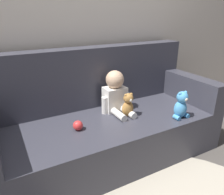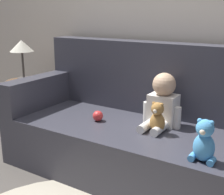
# 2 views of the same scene
# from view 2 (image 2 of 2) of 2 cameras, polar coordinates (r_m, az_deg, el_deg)

# --- Properties ---
(ground_plane) EXTENTS (12.00, 12.00, 0.00)m
(ground_plane) POSITION_cam_2_polar(r_m,az_deg,el_deg) (2.46, 4.68, -13.77)
(ground_plane) COLOR #4C4742
(couch) EXTENTS (2.05, 0.85, 0.97)m
(couch) POSITION_cam_2_polar(r_m,az_deg,el_deg) (2.38, 5.68, -6.12)
(couch) COLOR #383842
(couch) RESTS_ON ground_plane
(person_baby) EXTENTS (0.29, 0.34, 0.39)m
(person_baby) POSITION_cam_2_polar(r_m,az_deg,el_deg) (2.27, 9.18, -1.02)
(person_baby) COLOR white
(person_baby) RESTS_ON couch
(teddy_bear_brown) EXTENTS (0.11, 0.10, 0.22)m
(teddy_bear_brown) POSITION_cam_2_polar(r_m,az_deg,el_deg) (2.13, 8.29, -3.70)
(teddy_bear_brown) COLOR #AD7A3D
(teddy_bear_brown) RESTS_ON couch
(plush_toy_side) EXTENTS (0.15, 0.11, 0.25)m
(plush_toy_side) POSITION_cam_2_polar(r_m,az_deg,el_deg) (1.79, 16.48, -7.79)
(plush_toy_side) COLOR #4C9EDB
(plush_toy_side) RESTS_ON couch
(toy_ball) EXTENTS (0.08, 0.08, 0.08)m
(toy_ball) POSITION_cam_2_polar(r_m,az_deg,el_deg) (2.36, -2.60, -3.38)
(toy_ball) COLOR red
(toy_ball) RESTS_ON couch
(side_table) EXTENTS (0.34, 0.34, 0.94)m
(side_table) POSITION_cam_2_polar(r_m,az_deg,el_deg) (3.07, -15.97, 5.75)
(side_table) COLOR brown
(side_table) RESTS_ON ground_plane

